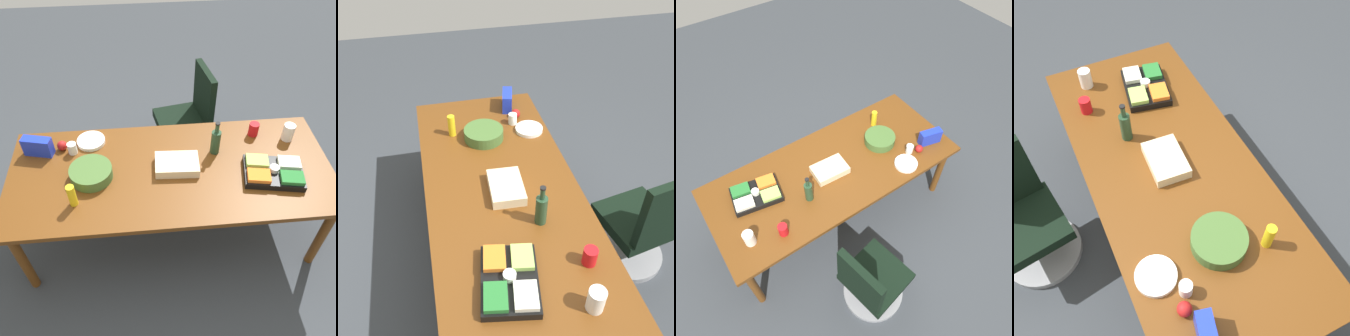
{
  "view_description": "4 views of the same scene",
  "coord_description": "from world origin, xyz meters",
  "views": [
    {
      "loc": [
        -0.19,
        -1.79,
        2.66
      ],
      "look_at": [
        -0.03,
        -0.04,
        0.81
      ],
      "focal_mm": 37.92,
      "sensor_mm": 36.0,
      "label": 1
    },
    {
      "loc": [
        1.82,
        -0.4,
        2.5
      ],
      "look_at": [
        -0.12,
        0.06,
        0.81
      ],
      "focal_mm": 40.34,
      "sensor_mm": 36.0,
      "label": 2
    },
    {
      "loc": [
        1.0,
        1.62,
        3.18
      ],
      "look_at": [
        -0.06,
        0.1,
        0.82
      ],
      "focal_mm": 34.61,
      "sensor_mm": 36.0,
      "label": 3
    },
    {
      "loc": [
        -1.29,
        0.54,
        2.63
      ],
      "look_at": [
        -0.06,
        -0.04,
        0.81
      ],
      "focal_mm": 40.2,
      "sensor_mm": 36.0,
      "label": 4
    }
  ],
  "objects": [
    {
      "name": "office_chair",
      "position": [
        0.26,
        0.98,
        0.36
      ],
      "size": [
        0.56,
        0.56,
        0.96
      ],
      "color": "gray",
      "rests_on": "ground"
    },
    {
      "name": "sheet_cake",
      "position": [
        0.05,
        0.02,
        0.79
      ],
      "size": [
        0.33,
        0.24,
        0.07
      ],
      "primitive_type": "cube",
      "rotation": [
        0.0,
        0.0,
        -0.06
      ],
      "color": "beige",
      "rests_on": "conference_table"
    },
    {
      "name": "apple_red",
      "position": [
        -0.82,
        0.3,
        0.79
      ],
      "size": [
        0.08,
        0.08,
        0.08
      ],
      "primitive_type": "sphere",
      "rotation": [
        0.0,
        0.0,
        0.02
      ],
      "color": "#AD1918",
      "rests_on": "conference_table"
    },
    {
      "name": "conference_table",
      "position": [
        0.0,
        0.0,
        0.69
      ],
      "size": [
        2.4,
        1.03,
        0.75
      ],
      "color": "#603512",
      "rests_on": "ground"
    },
    {
      "name": "paper_plate_stack",
      "position": [
        -0.6,
        0.36,
        0.77
      ],
      "size": [
        0.27,
        0.27,
        0.03
      ],
      "primitive_type": "cylinder",
      "rotation": [
        0.0,
        0.0,
        0.27
      ],
      "color": "white",
      "rests_on": "conference_table"
    },
    {
      "name": "mayo_jar",
      "position": [
        0.96,
        0.25,
        0.82
      ],
      "size": [
        0.11,
        0.11,
        0.14
      ],
      "primitive_type": "cylinder",
      "rotation": [
        0.0,
        0.0,
        0.25
      ],
      "color": "white",
      "rests_on": "conference_table"
    },
    {
      "name": "mustard_bottle",
      "position": [
        -0.69,
        -0.25,
        0.84
      ],
      "size": [
        0.07,
        0.07,
        0.17
      ],
      "primitive_type": "cylinder",
      "rotation": [
        0.0,
        0.0,
        -0.34
      ],
      "color": "yellow",
      "rests_on": "conference_table"
    },
    {
      "name": "veggie_tray",
      "position": [
        0.73,
        -0.12,
        0.79
      ],
      "size": [
        0.47,
        0.37,
        0.09
      ],
      "color": "black",
      "rests_on": "conference_table"
    },
    {
      "name": "salad_bowl",
      "position": [
        -0.58,
        -0.02,
        0.8
      ],
      "size": [
        0.37,
        0.37,
        0.09
      ],
      "primitive_type": "cylinder",
      "rotation": [
        0.0,
        0.0,
        -0.24
      ],
      "color": "#42652D",
      "rests_on": "conference_table"
    },
    {
      "name": "wine_bottle",
      "position": [
        0.35,
        0.16,
        0.86
      ],
      "size": [
        0.08,
        0.08,
        0.29
      ],
      "color": "#234028",
      "rests_on": "conference_table"
    },
    {
      "name": "ground_plane",
      "position": [
        0.0,
        0.0,
        0.0
      ],
      "size": [
        10.0,
        10.0,
        0.0
      ],
      "primitive_type": "plane",
      "color": "#363B40"
    },
    {
      "name": "paper_cup",
      "position": [
        -0.74,
        0.25,
        0.8
      ],
      "size": [
        0.08,
        0.08,
        0.09
      ],
      "primitive_type": "cylinder",
      "rotation": [
        0.0,
        0.0,
        -0.22
      ],
      "color": "white",
      "rests_on": "conference_table"
    },
    {
      "name": "red_solo_cup",
      "position": [
        0.7,
        0.33,
        0.81
      ],
      "size": [
        0.08,
        0.08,
        0.11
      ],
      "primitive_type": "cylinder",
      "rotation": [
        0.0,
        0.0,
        -0.04
      ],
      "color": "red",
      "rests_on": "conference_table"
    }
  ]
}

